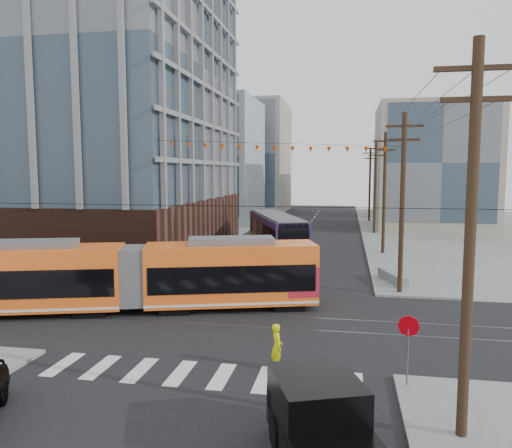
# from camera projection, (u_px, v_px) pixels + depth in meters

# --- Properties ---
(ground) EXTENTS (160.00, 160.00, 0.00)m
(ground) POSITION_uv_depth(u_px,v_px,m) (221.00, 347.00, 21.42)
(ground) COLOR slate
(office_building) EXTENTS (30.00, 25.00, 28.60)m
(office_building) POSITION_uv_depth(u_px,v_px,m) (52.00, 98.00, 46.35)
(office_building) COLOR #381E16
(office_building) RESTS_ON ground
(bg_bldg_nw_near) EXTENTS (18.00, 16.00, 18.00)m
(bg_bldg_nw_near) POSITION_uv_depth(u_px,v_px,m) (197.00, 161.00, 74.38)
(bg_bldg_nw_near) COLOR #8C99A5
(bg_bldg_nw_near) RESTS_ON ground
(bg_bldg_ne_near) EXTENTS (14.00, 14.00, 16.00)m
(bg_bldg_ne_near) POSITION_uv_depth(u_px,v_px,m) (432.00, 168.00, 64.67)
(bg_bldg_ne_near) COLOR gray
(bg_bldg_ne_near) RESTS_ON ground
(bg_bldg_nw_far) EXTENTS (16.00, 18.00, 20.00)m
(bg_bldg_nw_far) POSITION_uv_depth(u_px,v_px,m) (244.00, 158.00, 93.30)
(bg_bldg_nw_far) COLOR gray
(bg_bldg_nw_far) RESTS_ON ground
(bg_bldg_ne_far) EXTENTS (16.00, 16.00, 14.00)m
(bg_bldg_ne_far) POSITION_uv_depth(u_px,v_px,m) (425.00, 174.00, 83.98)
(bg_bldg_ne_far) COLOR #8C99A5
(bg_bldg_ne_far) RESTS_ON ground
(utility_pole_near) EXTENTS (0.30, 0.30, 11.00)m
(utility_pole_near) POSITION_uv_depth(u_px,v_px,m) (470.00, 247.00, 13.45)
(utility_pole_near) COLOR black
(utility_pole_near) RESTS_ON ground
(utility_pole_far) EXTENTS (0.30, 0.30, 11.00)m
(utility_pole_far) POSITION_uv_depth(u_px,v_px,m) (370.00, 185.00, 74.10)
(utility_pole_far) COLOR black
(utility_pole_far) RESTS_ON ground
(streetcar) EXTENTS (19.63, 8.38, 3.79)m
(streetcar) POSITION_uv_depth(u_px,v_px,m) (134.00, 277.00, 26.72)
(streetcar) COLOR orange
(streetcar) RESTS_ON ground
(city_bus) EXTENTS (7.14, 13.41, 3.75)m
(city_bus) POSITION_uv_depth(u_px,v_px,m) (276.00, 234.00, 44.85)
(city_bus) COLOR #2F1D44
(city_bus) RESTS_ON ground
(parked_car_silver) EXTENTS (2.66, 5.18, 1.63)m
(parked_car_silver) POSITION_uv_depth(u_px,v_px,m) (199.00, 260.00, 37.81)
(parked_car_silver) COLOR #BCBDC0
(parked_car_silver) RESTS_ON ground
(parked_car_white) EXTENTS (3.73, 5.28, 1.42)m
(parked_car_white) POSITION_uv_depth(u_px,v_px,m) (210.00, 255.00, 40.82)
(parked_car_white) COLOR silver
(parked_car_white) RESTS_ON ground
(parked_car_grey) EXTENTS (3.61, 5.64, 1.45)m
(parked_car_grey) POSITION_uv_depth(u_px,v_px,m) (226.00, 245.00, 46.20)
(parked_car_grey) COLOR #565963
(parked_car_grey) RESTS_ON ground
(pedestrian) EXTENTS (0.63, 0.76, 1.79)m
(pedestrian) POSITION_uv_depth(u_px,v_px,m) (277.00, 347.00, 18.92)
(pedestrian) COLOR #D9DC06
(pedestrian) RESTS_ON ground
(stop_sign) EXTENTS (0.87, 0.87, 2.44)m
(stop_sign) POSITION_uv_depth(u_px,v_px,m) (408.00, 355.00, 17.19)
(stop_sign) COLOR #B7000A
(stop_sign) RESTS_ON ground
(jersey_barrier) EXTENTS (2.00, 4.04, 0.79)m
(jersey_barrier) POSITION_uv_depth(u_px,v_px,m) (392.00, 278.00, 33.33)
(jersey_barrier) COLOR slate
(jersey_barrier) RESTS_ON ground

